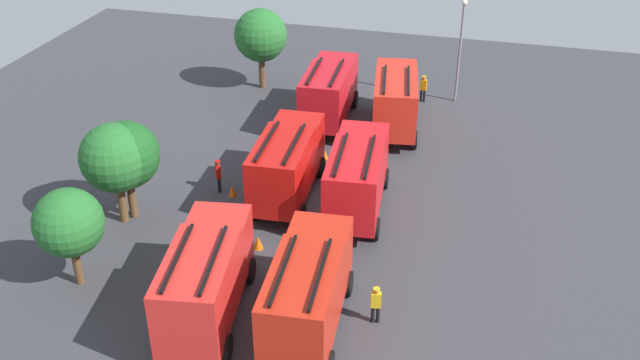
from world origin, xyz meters
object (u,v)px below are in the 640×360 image
object	(u,v)px
tree_3	(261,36)
traffic_cone_0	(232,191)
firefighter_1	(218,174)
traffic_cone_2	(258,242)
fire_truck_5	(329,90)
firefighter_3	(410,88)
firefighter_0	(423,87)
tree_1	(115,158)
firefighter_2	(376,303)
traffic_cone_1	(324,153)
fire_truck_1	(357,175)
fire_truck_4	(287,162)
tree_0	(69,223)
lamppost	(460,43)
fire_truck_3	(206,276)
tree_2	(126,155)
fire_truck_0	(308,289)
fire_truck_2	(395,98)

from	to	relation	value
tree_3	traffic_cone_0	world-z (taller)	tree_3
firefighter_1	traffic_cone_2	size ratio (longest dim) A/B	2.73
fire_truck_5	firefighter_3	distance (m)	6.49
tree_3	traffic_cone_0	size ratio (longest dim) A/B	9.29
firefighter_0	tree_1	size ratio (longest dim) A/B	0.34
firefighter_2	traffic_cone_1	world-z (taller)	firefighter_2
fire_truck_1	fire_truck_4	world-z (taller)	same
tree_0	fire_truck_5	bearing A→B (deg)	-19.30
firefighter_2	firefighter_3	bearing A→B (deg)	173.78
firefighter_0	firefighter_1	bearing A→B (deg)	-27.18
firefighter_0	tree_0	bearing A→B (deg)	-22.76
firefighter_0	tree_3	world-z (taller)	tree_3
firefighter_1	firefighter_3	bearing A→B (deg)	28.47
fire_truck_4	lamppost	xyz separation A→B (m)	(14.92, -7.19, 1.87)
fire_truck_5	fire_truck_3	bearing A→B (deg)	176.33
fire_truck_1	traffic_cone_0	bearing A→B (deg)	86.36
fire_truck_1	firefighter_1	size ratio (longest dim) A/B	4.03
firefighter_1	traffic_cone_1	xyz separation A→B (m)	(5.00, -4.44, -0.69)
firefighter_2	traffic_cone_0	distance (m)	12.09
tree_0	traffic_cone_2	bearing A→B (deg)	-56.53
tree_2	firefighter_2	bearing A→B (deg)	-109.52
fire_truck_0	tree_3	world-z (taller)	tree_3
fire_truck_0	traffic_cone_0	xyz separation A→B (m)	(9.08, 6.71, -1.85)
lamppost	fire_truck_1	bearing A→B (deg)	167.30
fire_truck_4	firefighter_0	xyz separation A→B (m)	(14.22, -5.09, -1.13)
firefighter_1	lamppost	bearing A→B (deg)	21.76
fire_truck_5	tree_1	bearing A→B (deg)	149.42
tree_1	traffic_cone_2	xyz separation A→B (m)	(-0.55, -7.24, -3.20)
fire_truck_5	firefighter_0	bearing A→B (deg)	-51.60
tree_0	firefighter_0	bearing A→B (deg)	-26.84
fire_truck_5	traffic_cone_0	xyz separation A→B (m)	(-10.05, 2.68, -1.85)
tree_2	tree_3	bearing A→B (deg)	-2.84
fire_truck_2	firefighter_1	distance (m)	12.40
fire_truck_4	traffic_cone_0	xyz separation A→B (m)	(-0.55, 2.88, -1.85)
firefighter_3	lamppost	distance (m)	4.35
tree_0	tree_3	xyz separation A→B (m)	(22.95, -0.64, 0.63)
traffic_cone_0	fire_truck_4	bearing A→B (deg)	-79.12
tree_0	fire_truck_3	bearing A→B (deg)	-96.46
firefighter_3	traffic_cone_0	size ratio (longest dim) A/B	2.83
firefighter_0	traffic_cone_2	world-z (taller)	firefighter_0
fire_truck_0	fire_truck_5	world-z (taller)	same
tree_0	traffic_cone_0	bearing A→B (deg)	-24.13
traffic_cone_0	lamppost	bearing A→B (deg)	-33.08
fire_truck_1	firefighter_2	bearing A→B (deg)	-167.62
tree_1	lamppost	distance (m)	23.93
fire_truck_3	fire_truck_5	distance (m)	19.38
firefighter_2	traffic_cone_2	size ratio (longest dim) A/B	2.57
traffic_cone_0	traffic_cone_2	bearing A→B (deg)	-145.31
tree_1	lamppost	world-z (taller)	lamppost
firefighter_2	fire_truck_5	bearing A→B (deg)	-171.48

